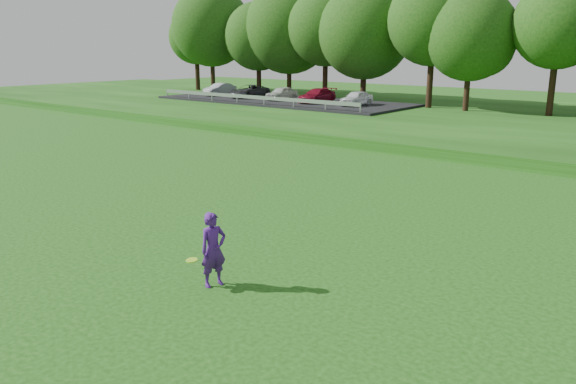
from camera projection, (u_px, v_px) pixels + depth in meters
The scene contains 5 objects.
ground at pixel (167, 310), 11.95m from camera, with size 140.00×140.00×0.00m, color #16450D.
berm at pixel (568, 126), 37.52m from camera, with size 130.00×30.00×0.60m, color #16450D.
walking_path at pixel (494, 163), 27.03m from camera, with size 130.00×1.60×0.04m, color gray.
parking_lot at pixel (280, 97), 51.05m from camera, with size 24.00×9.00×1.38m.
woman at pixel (213, 250), 12.97m from camera, with size 0.70×0.94×1.78m.
Camera 1 is at (8.88, -6.90, 5.42)m, focal length 35.00 mm.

